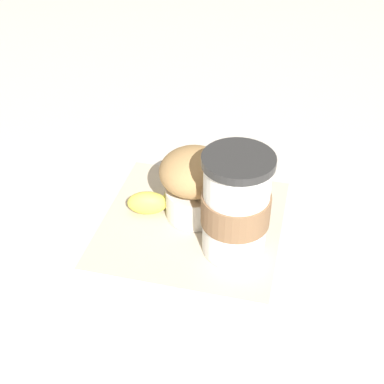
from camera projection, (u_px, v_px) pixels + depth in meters
The scene contains 5 objects.
ground_plane at pixel (192, 222), 0.72m from camera, with size 3.00×3.00×0.00m, color beige.
paper_napkin at pixel (192, 222), 0.72m from camera, with size 0.24×0.24×0.00m, color beige.
coffee_cup at pixel (236, 206), 0.64m from camera, with size 0.08×0.08×0.14m.
muffin at pixel (198, 182), 0.70m from camera, with size 0.09×0.09×0.10m.
banana at pixel (184, 193), 0.74m from camera, with size 0.14×0.11×0.03m.
Camera 1 is at (-0.09, 0.54, 0.47)m, focal length 50.00 mm.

